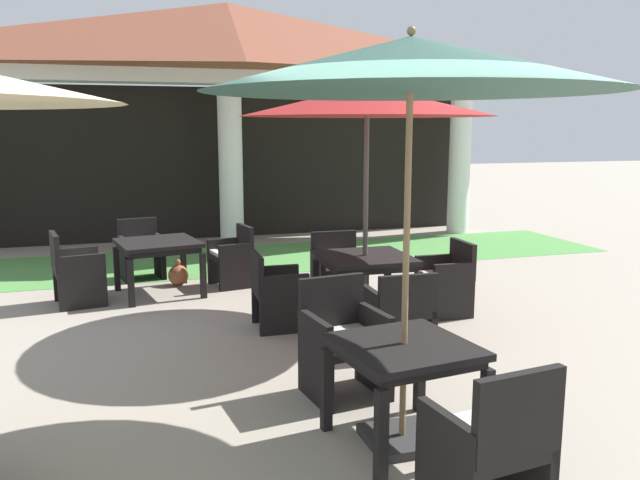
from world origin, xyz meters
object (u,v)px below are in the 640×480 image
Objects in this scene: patio_table_mid_right at (404,358)px; patio_chair_far_back_north at (141,251)px; patio_chair_mid_right_north at (343,343)px; terracotta_urn at (178,275)px; patio_chair_mid_right_south at (491,446)px; patio_chair_far_back_west at (75,271)px; patio_table_near_foreground at (365,264)px; patio_umbrella_near_foreground at (367,103)px; patio_table_far_back at (158,248)px; patio_umbrella_mid_right at (411,68)px; patio_chair_near_foreground_north at (338,268)px; patio_chair_far_back_east at (232,257)px; patio_chair_near_foreground_south at (399,311)px; patio_chair_near_foreground_west at (277,293)px; patio_chair_near_foreground_east at (447,280)px.

patio_table_mid_right is 5.85m from patio_chair_far_back_north.
terracotta_urn is (-0.96, 4.15, -0.29)m from patio_chair_mid_right_north.
patio_chair_mid_right_south is 1.02× the size of patio_chair_far_back_west.
patio_umbrella_near_foreground reaches higher than patio_table_near_foreground.
patio_chair_far_back_west is (-1.00, -0.19, -0.20)m from patio_table_far_back.
patio_umbrella_mid_right reaches higher than patio_chair_mid_right_south.
patio_chair_far_back_east is (-1.18, 1.03, 0.00)m from patio_chair_near_foreground_north.
patio_chair_far_back_west is (-3.15, 1.68, -0.24)m from patio_table_near_foreground.
patio_chair_near_foreground_south is 2.19× the size of terracotta_urn.
patio_umbrella_near_foreground is 2.86× the size of patio_table_mid_right.
patio_chair_far_back_west reaches higher than patio_chair_near_foreground_west.
patio_chair_mid_right_south is 6.11m from terracotta_urn.
patio_chair_far_back_west is (-2.25, 3.54, -0.02)m from patio_chair_mid_right_north.
patio_umbrella_mid_right is 3.08× the size of patio_chair_far_back_west.
patio_chair_far_back_north is at bearing 129.18° from patio_umbrella_near_foreground.
patio_table_far_back is (-1.36, 4.64, -1.92)m from patio_umbrella_mid_right.
patio_chair_near_foreground_north is 0.92× the size of patio_chair_far_back_west.
patio_chair_far_back_west is 1.09× the size of patio_chair_far_back_east.
patio_chair_mid_right_south is 5.76m from patio_chair_far_back_east.
patio_chair_near_foreground_north is 2.30m from terracotta_urn.
patio_table_near_foreground is 2.89m from patio_table_mid_right.
patio_table_far_back is at bearing 97.69° from patio_chair_mid_right_south.
patio_chair_far_back_north is at bearing 50.78° from patio_chair_near_foreground_east.
patio_chair_mid_right_south is 5.91m from patio_chair_far_back_west.
patio_chair_mid_right_north reaches higher than patio_chair_far_back_north.
patio_table_far_back is (-3.16, 1.89, 0.22)m from patio_chair_near_foreground_east.
patio_chair_near_foreground_south is 0.83× the size of patio_table_mid_right.
patio_chair_near_foreground_west is 0.97× the size of patio_chair_far_back_north.
patio_chair_mid_right_north reaches higher than patio_chair_far_back_west.
patio_umbrella_near_foreground is 2.89m from patio_umbrella_mid_right.
patio_table_mid_right is (0.22, -2.80, 0.23)m from patio_chair_near_foreground_west.
patio_chair_far_back_west reaches higher than patio_chair_far_back_east.
patio_chair_far_back_west is at bearing 90.00° from patio_chair_far_back_east.
patio_chair_mid_right_south is at bearing -78.72° from terracotta_urn.
patio_chair_far_back_east is (-0.47, 5.74, -0.02)m from patio_chair_mid_right_south.
patio_chair_far_back_west is at bearing 152.00° from patio_table_near_foreground.
patio_umbrella_near_foreground is 2.27m from patio_chair_near_foreground_south.
patio_chair_near_foreground_north is at bearing -141.74° from patio_chair_far_back_east.
patio_table_near_foreground is at bearing 51.47° from patio_chair_far_back_west.
patio_table_far_back is 0.69m from terracotta_urn.
patio_chair_far_back_west is (-4.17, 1.71, 0.01)m from patio_chair_near_foreground_east.
patio_chair_near_foreground_west is at bearing 134.98° from patio_chair_near_foreground_south.
patio_chair_near_foreground_north is 0.88× the size of patio_chair_mid_right_north.
patio_chair_mid_right_south is at bearing -100.39° from patio_table_near_foreground.
patio_chair_near_foreground_south is (-0.03, -1.01, -0.27)m from patio_table_near_foreground.
patio_chair_near_foreground_west is (-1.01, 0.03, -0.26)m from patio_table_near_foreground.
patio_chair_near_foreground_west is at bearing 94.49° from patio_umbrella_mid_right.
patio_chair_mid_right_north is at bearing -76.93° from terracotta_urn.
patio_chair_mid_right_south is 1.11× the size of patio_chair_far_back_east.
patio_chair_mid_right_north is (-1.92, -1.83, 0.03)m from patio_chair_near_foreground_east.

